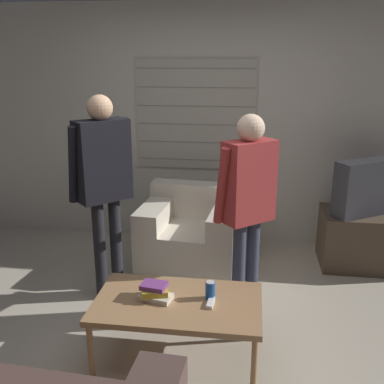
{
  "coord_description": "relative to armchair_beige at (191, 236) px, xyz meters",
  "views": [
    {
      "loc": [
        0.51,
        -2.76,
        2.03
      ],
      "look_at": [
        0.06,
        0.54,
        1.0
      ],
      "focal_mm": 42.0,
      "sensor_mm": 36.0,
      "label": 1
    }
  ],
  "objects": [
    {
      "name": "tv",
      "position": [
        1.7,
        0.29,
        0.48
      ],
      "size": [
        0.78,
        0.6,
        0.53
      ],
      "rotation": [
        0.0,
        0.0,
        3.72
      ],
      "color": "#2D2D33",
      "rests_on": "tv_stand"
    },
    {
      "name": "book_stack",
      "position": [
        -0.05,
        -1.39,
        0.17
      ],
      "size": [
        0.24,
        0.2,
        0.11
      ],
      "color": "beige",
      "rests_on": "coffee_table"
    },
    {
      "name": "wall_back",
      "position": [
        0.04,
        0.78,
        0.95
      ],
      "size": [
        5.2,
        0.08,
        2.55
      ],
      "color": "#BCB7A8",
      "rests_on": "ground_plane"
    },
    {
      "name": "person_right_standing",
      "position": [
        0.53,
        -0.78,
        0.69
      ],
      "size": [
        0.48,
        0.75,
        1.62
      ],
      "rotation": [
        0.0,
        0.0,
        0.71
      ],
      "color": "#33384C",
      "rests_on": "ground_plane"
    },
    {
      "name": "soda_can",
      "position": [
        0.31,
        -1.34,
        0.18
      ],
      "size": [
        0.07,
        0.07,
        0.13
      ],
      "color": "#194C9E",
      "rests_on": "coffee_table"
    },
    {
      "name": "armchair_beige",
      "position": [
        0.0,
        0.0,
        0.0
      ],
      "size": [
        0.98,
        0.85,
        0.8
      ],
      "rotation": [
        0.0,
        0.0,
        3.06
      ],
      "color": "beige",
      "rests_on": "ground_plane"
    },
    {
      "name": "person_left_standing",
      "position": [
        -0.64,
        -0.62,
        0.76
      ],
      "size": [
        0.5,
        0.8,
        1.73
      ],
      "rotation": [
        0.0,
        0.0,
        0.79
      ],
      "color": "black",
      "rests_on": "ground_plane"
    },
    {
      "name": "spare_remote",
      "position": [
        0.33,
        -1.41,
        0.13
      ],
      "size": [
        0.05,
        0.13,
        0.02
      ],
      "rotation": [
        0.0,
        0.0,
        -0.08
      ],
      "color": "white",
      "rests_on": "coffee_table"
    },
    {
      "name": "tv_stand",
      "position": [
        1.7,
        0.29,
        -0.06
      ],
      "size": [
        0.85,
        0.57,
        0.55
      ],
      "color": "#4C3D2D",
      "rests_on": "ground_plane"
    },
    {
      "name": "coffee_table",
      "position": [
        0.1,
        -1.4,
        0.08
      ],
      "size": [
        1.12,
        0.65,
        0.45
      ],
      "color": "#9E754C",
      "rests_on": "ground_plane"
    },
    {
      "name": "ground_plane",
      "position": [
        0.04,
        -1.25,
        -0.33
      ],
      "size": [
        16.0,
        16.0,
        0.0
      ],
      "primitive_type": "plane",
      "color": "#B2A893"
    }
  ]
}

